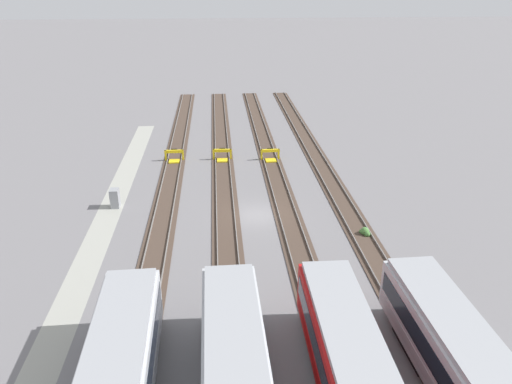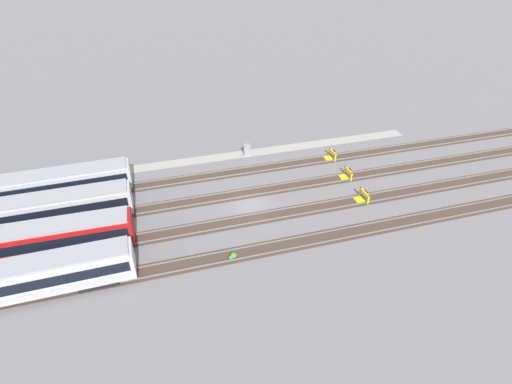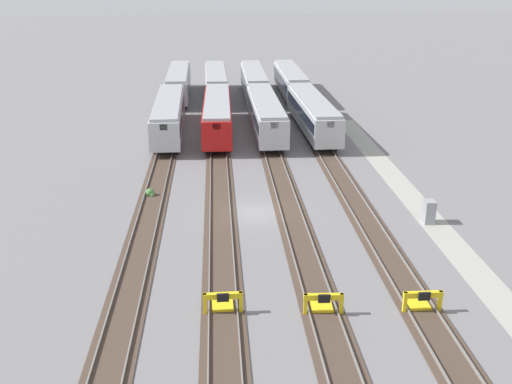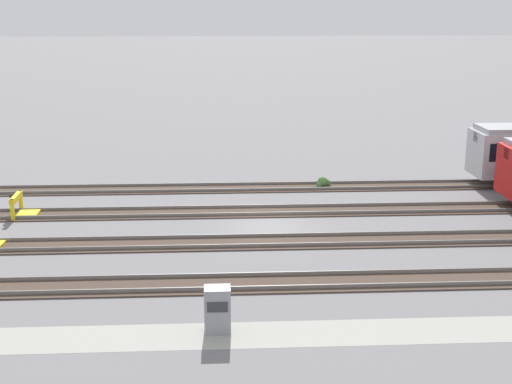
{
  "view_description": "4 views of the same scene",
  "coord_description": "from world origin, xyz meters",
  "px_view_note": "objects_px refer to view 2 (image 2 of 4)",
  "views": [
    {
      "loc": [
        36.2,
        -2.99,
        17.88
      ],
      "look_at": [
        -0.54,
        0.0,
        1.8
      ],
      "focal_mm": 35.0,
      "sensor_mm": 36.0,
      "label": 1
    },
    {
      "loc": [
        9.54,
        35.88,
        27.72
      ],
      "look_at": [
        -0.54,
        0.0,
        1.8
      ],
      "focal_mm": 28.0,
      "sensor_mm": 36.0,
      "label": 2
    },
    {
      "loc": [
        -39.23,
        2.6,
        16.28
      ],
      "look_at": [
        -0.54,
        0.0,
        1.8
      ],
      "focal_mm": 42.0,
      "sensor_mm": 36.0,
      "label": 3
    },
    {
      "loc": [
        -2.38,
        -34.16,
        11.01
      ],
      "look_at": [
        -0.54,
        0.0,
        1.8
      ],
      "focal_mm": 50.0,
      "sensor_mm": 36.0,
      "label": 4
    }
  ],
  "objects_px": {
    "subway_car_back_row_leftmost": "(36,241)",
    "bumper_stop_middle_track": "(362,197)",
    "electrical_cabinet": "(247,150)",
    "weed_clump": "(233,256)",
    "bumper_stop_near_inner_track": "(346,174)",
    "subway_car_front_row_left_inner": "(26,279)",
    "subway_car_front_row_leftmost": "(44,210)",
    "bumper_stop_nearest_track": "(331,155)",
    "subway_car_front_row_right_inner": "(50,185)"
  },
  "relations": [
    {
      "from": "subway_car_back_row_leftmost",
      "to": "bumper_stop_middle_track",
      "type": "bearing_deg",
      "value": -179.99
    },
    {
      "from": "electrical_cabinet",
      "to": "weed_clump",
      "type": "bearing_deg",
      "value": 71.57
    },
    {
      "from": "bumper_stop_near_inner_track",
      "to": "electrical_cabinet",
      "type": "distance_m",
      "value": 14.12
    },
    {
      "from": "subway_car_front_row_left_inner",
      "to": "subway_car_front_row_leftmost",
      "type": "bearing_deg",
      "value": -90.0
    },
    {
      "from": "subway_car_front_row_leftmost",
      "to": "bumper_stop_near_inner_track",
      "type": "relative_size",
      "value": 8.98
    },
    {
      "from": "subway_car_front_row_left_inner",
      "to": "bumper_stop_nearest_track",
      "type": "relative_size",
      "value": 9.03
    },
    {
      "from": "bumper_stop_near_inner_track",
      "to": "subway_car_front_row_leftmost",
      "type": "bearing_deg",
      "value": -0.0
    },
    {
      "from": "bumper_stop_nearest_track",
      "to": "bumper_stop_middle_track",
      "type": "bearing_deg",
      "value": 86.87
    },
    {
      "from": "bumper_stop_near_inner_track",
      "to": "subway_car_front_row_left_inner",
      "type": "bearing_deg",
      "value": 15.87
    },
    {
      "from": "bumper_stop_nearest_track",
      "to": "weed_clump",
      "type": "bearing_deg",
      "value": 41.44
    },
    {
      "from": "subway_car_front_row_right_inner",
      "to": "bumper_stop_nearest_track",
      "type": "distance_m",
      "value": 35.51
    },
    {
      "from": "bumper_stop_nearest_track",
      "to": "electrical_cabinet",
      "type": "xyz_separation_m",
      "value": [
        10.87,
        -4.14,
        0.29
      ]
    },
    {
      "from": "subway_car_front_row_right_inner",
      "to": "subway_car_back_row_leftmost",
      "type": "bearing_deg",
      "value": 90.0
    },
    {
      "from": "bumper_stop_nearest_track",
      "to": "weed_clump",
      "type": "xyz_separation_m",
      "value": [
        17.36,
        15.33,
        -0.27
      ]
    },
    {
      "from": "bumper_stop_nearest_track",
      "to": "bumper_stop_middle_track",
      "type": "relative_size",
      "value": 1.0
    },
    {
      "from": "subway_car_front_row_left_inner",
      "to": "bumper_stop_middle_track",
      "type": "bearing_deg",
      "value": -171.81
    },
    {
      "from": "subway_car_front_row_right_inner",
      "to": "bumper_stop_nearest_track",
      "type": "height_order",
      "value": "subway_car_front_row_right_inner"
    },
    {
      "from": "subway_car_back_row_leftmost",
      "to": "bumper_stop_near_inner_track",
      "type": "xyz_separation_m",
      "value": [
        -35.37,
        -5.03,
        -1.53
      ]
    },
    {
      "from": "bumper_stop_nearest_track",
      "to": "bumper_stop_near_inner_track",
      "type": "distance_m",
      "value": 5.0
    },
    {
      "from": "subway_car_back_row_leftmost",
      "to": "bumper_stop_nearest_track",
      "type": "distance_m",
      "value": 36.9
    },
    {
      "from": "subway_car_front_row_leftmost",
      "to": "weed_clump",
      "type": "xyz_separation_m",
      "value": [
        -18.11,
        10.33,
        -1.8
      ]
    },
    {
      "from": "subway_car_front_row_right_inner",
      "to": "electrical_cabinet",
      "type": "distance_m",
      "value": 24.98
    },
    {
      "from": "subway_car_back_row_leftmost",
      "to": "subway_car_front_row_leftmost",
      "type": "bearing_deg",
      "value": -90.0
    },
    {
      "from": "subway_car_front_row_left_inner",
      "to": "subway_car_back_row_leftmost",
      "type": "height_order",
      "value": "same"
    },
    {
      "from": "subway_car_front_row_right_inner",
      "to": "bumper_stop_near_inner_track",
      "type": "bearing_deg",
      "value": 172.0
    },
    {
      "from": "subway_car_front_row_left_inner",
      "to": "subway_car_front_row_right_inner",
      "type": "distance_m",
      "value": 15.02
    },
    {
      "from": "subway_car_front_row_leftmost",
      "to": "subway_car_back_row_leftmost",
      "type": "bearing_deg",
      "value": 90.0
    },
    {
      "from": "subway_car_front_row_left_inner",
      "to": "bumper_stop_middle_track",
      "type": "height_order",
      "value": "subway_car_front_row_left_inner"
    },
    {
      "from": "weed_clump",
      "to": "subway_car_front_row_left_inner",
      "type": "bearing_deg",
      "value": -0.87
    },
    {
      "from": "subway_car_back_row_leftmost",
      "to": "bumper_stop_near_inner_track",
      "type": "distance_m",
      "value": 35.75
    },
    {
      "from": "subway_car_front_row_leftmost",
      "to": "weed_clump",
      "type": "height_order",
      "value": "subway_car_front_row_leftmost"
    },
    {
      "from": "bumper_stop_middle_track",
      "to": "electrical_cabinet",
      "type": "distance_m",
      "value": 17.53
    },
    {
      "from": "bumper_stop_middle_track",
      "to": "electrical_cabinet",
      "type": "relative_size",
      "value": 1.25
    },
    {
      "from": "bumper_stop_nearest_track",
      "to": "bumper_stop_middle_track",
      "type": "distance_m",
      "value": 10.04
    },
    {
      "from": "weed_clump",
      "to": "subway_car_front_row_leftmost",
      "type": "bearing_deg",
      "value": -29.7
    },
    {
      "from": "subway_car_back_row_leftmost",
      "to": "bumper_stop_nearest_track",
      "type": "relative_size",
      "value": 9.01
    },
    {
      "from": "subway_car_front_row_right_inner",
      "to": "weed_clump",
      "type": "height_order",
      "value": "subway_car_front_row_right_inner"
    },
    {
      "from": "subway_car_front_row_left_inner",
      "to": "subway_car_back_row_leftmost",
      "type": "bearing_deg",
      "value": -90.0
    },
    {
      "from": "bumper_stop_near_inner_track",
      "to": "weed_clump",
      "type": "bearing_deg",
      "value": 30.91
    },
    {
      "from": "subway_car_front_row_leftmost",
      "to": "electrical_cabinet",
      "type": "height_order",
      "value": "subway_car_front_row_leftmost"
    },
    {
      "from": "bumper_stop_middle_track",
      "to": "bumper_stop_nearest_track",
      "type": "bearing_deg",
      "value": -93.13
    },
    {
      "from": "subway_car_back_row_leftmost",
      "to": "bumper_stop_near_inner_track",
      "type": "relative_size",
      "value": 8.98
    },
    {
      "from": "bumper_stop_middle_track",
      "to": "subway_car_front_row_left_inner",
      "type": "bearing_deg",
      "value": 8.19
    },
    {
      "from": "subway_car_front_row_left_inner",
      "to": "bumper_stop_near_inner_track",
      "type": "xyz_separation_m",
      "value": [
        -35.37,
        -10.06,
        -1.53
      ]
    },
    {
      "from": "subway_car_front_row_leftmost",
      "to": "weed_clump",
      "type": "distance_m",
      "value": 20.93
    },
    {
      "from": "subway_car_front_row_right_inner",
      "to": "bumper_stop_middle_track",
      "type": "xyz_separation_m",
      "value": [
        -34.93,
        10.0,
        -1.53
      ]
    },
    {
      "from": "subway_car_front_row_right_inner",
      "to": "subway_car_back_row_leftmost",
      "type": "relative_size",
      "value": 1.0
    },
    {
      "from": "subway_car_front_row_leftmost",
      "to": "subway_car_front_row_left_inner",
      "type": "height_order",
      "value": "same"
    },
    {
      "from": "bumper_stop_middle_track",
      "to": "weed_clump",
      "type": "height_order",
      "value": "bumper_stop_middle_track"
    },
    {
      "from": "bumper_stop_near_inner_track",
      "to": "bumper_stop_middle_track",
      "type": "relative_size",
      "value": 1.0
    }
  ]
}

